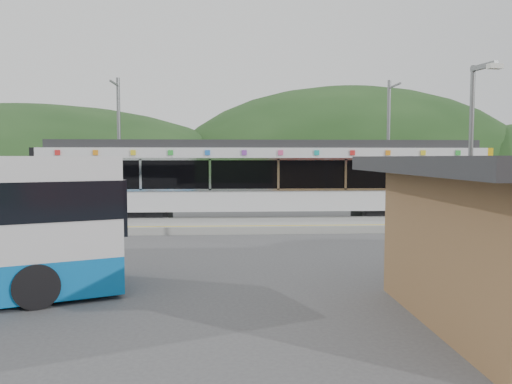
{
  "coord_description": "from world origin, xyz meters",
  "views": [
    {
      "loc": [
        -1.51,
        -17.33,
        2.98
      ],
      "look_at": [
        -0.43,
        1.0,
        1.7
      ],
      "focal_mm": 35.0,
      "sensor_mm": 36.0,
      "label": 1
    }
  ],
  "objects": [
    {
      "name": "catenary_mast_east",
      "position": [
        7.0,
        8.56,
        3.65
      ],
      "size": [
        0.18,
        1.8,
        7.0
      ],
      "color": "slate",
      "rests_on": "ground"
    },
    {
      "name": "ground",
      "position": [
        0.0,
        0.0,
        0.0
      ],
      "size": [
        120.0,
        120.0,
        0.0
      ],
      "primitive_type": "plane",
      "color": "#4C4C4F",
      "rests_on": "ground"
    },
    {
      "name": "hills",
      "position": [
        6.19,
        5.29,
        0.0
      ],
      "size": [
        146.0,
        149.0,
        26.0
      ],
      "color": "#1E3D19",
      "rests_on": "ground"
    },
    {
      "name": "platform",
      "position": [
        0.0,
        3.3,
        0.15
      ],
      "size": [
        26.0,
        3.2,
        0.3
      ],
      "primitive_type": "cube",
      "color": "#9E9E99",
      "rests_on": "ground"
    },
    {
      "name": "catenary_mast_west",
      "position": [
        -7.0,
        8.56,
        3.65
      ],
      "size": [
        0.18,
        1.8,
        7.0
      ],
      "color": "slate",
      "rests_on": "ground"
    },
    {
      "name": "train",
      "position": [
        0.28,
        6.0,
        2.06
      ],
      "size": [
        20.44,
        3.01,
        3.74
      ],
      "color": "black",
      "rests_on": "ground"
    },
    {
      "name": "lamp_post",
      "position": [
        4.79,
        -4.87,
        3.19
      ],
      "size": [
        0.38,
        0.98,
        5.32
      ],
      "rotation": [
        0.0,
        0.0,
        0.18
      ],
      "color": "slate",
      "rests_on": "ground"
    },
    {
      "name": "yellow_line",
      "position": [
        0.0,
        2.0,
        0.3
      ],
      "size": [
        26.0,
        0.1,
        0.01
      ],
      "primitive_type": "cube",
      "color": "yellow",
      "rests_on": "platform"
    }
  ]
}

